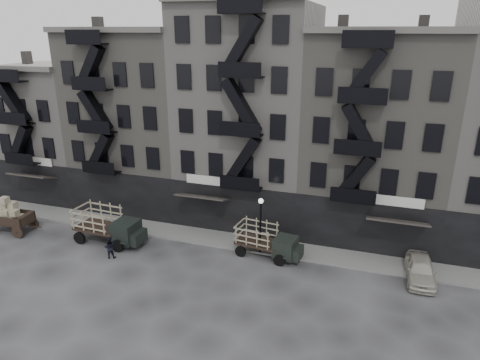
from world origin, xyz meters
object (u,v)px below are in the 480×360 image
(stake_truck_west, at_px, (108,223))
(stake_truck_east, at_px, (267,239))
(car_east, at_px, (420,269))
(pedestrian_mid, at_px, (110,247))
(wagon, at_px, (9,212))

(stake_truck_west, height_order, stake_truck_east, stake_truck_west)
(car_east, bearing_deg, pedestrian_mid, -171.28)
(car_east, distance_m, pedestrian_mid, 20.90)
(stake_truck_west, bearing_deg, pedestrian_mid, -50.93)
(wagon, xyz_separation_m, stake_truck_east, (20.32, 2.48, -0.33))
(car_east, relative_size, pedestrian_mid, 2.66)
(car_east, xyz_separation_m, pedestrian_mid, (-20.55, -3.78, 0.08))
(wagon, height_order, stake_truck_west, wagon)
(stake_truck_east, xyz_separation_m, car_east, (10.13, 0.12, -0.62))
(stake_truck_west, xyz_separation_m, stake_truck_east, (11.86, 1.65, -0.22))
(stake_truck_west, distance_m, car_east, 22.08)
(stake_truck_west, bearing_deg, wagon, -171.08)
(wagon, xyz_separation_m, car_east, (30.45, 2.60, -0.95))
(stake_truck_west, xyz_separation_m, car_east, (21.99, 1.77, -0.84))
(wagon, distance_m, stake_truck_east, 20.48)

